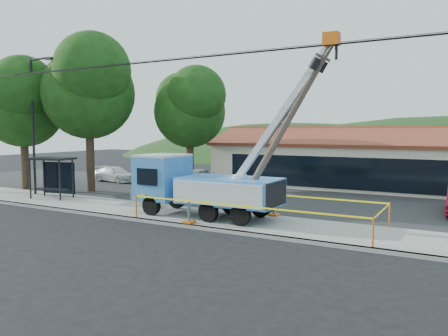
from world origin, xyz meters
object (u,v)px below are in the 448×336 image
object	(u,v)px
utility_truck	(202,184)
car_silver	(193,191)
bus_shelter	(53,168)
car_white	(115,183)
leaning_pole	(284,127)

from	to	relation	value
utility_truck	car_silver	bearing A→B (deg)	125.84
utility_truck	bus_shelter	world-z (taller)	utility_truck
car_silver	car_white	distance (m)	8.40
utility_truck	car_white	size ratio (longest dim) A/B	2.41
leaning_pole	car_silver	xyz separation A→B (m)	(-10.04, 7.99, -4.52)
utility_truck	car_silver	xyz separation A→B (m)	(-5.77, 7.99, -1.73)
leaning_pole	bus_shelter	distance (m)	15.65
leaning_pole	car_silver	bearing A→B (deg)	141.50
bus_shelter	utility_truck	bearing A→B (deg)	-12.47
leaning_pole	bus_shelter	world-z (taller)	leaning_pole
leaning_pole	bus_shelter	bearing A→B (deg)	178.68
bus_shelter	car_silver	size ratio (longest dim) A/B	0.63
leaning_pole	car_silver	world-z (taller)	leaning_pole
bus_shelter	car_white	world-z (taller)	bus_shelter
utility_truck	car_white	distance (m)	16.80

